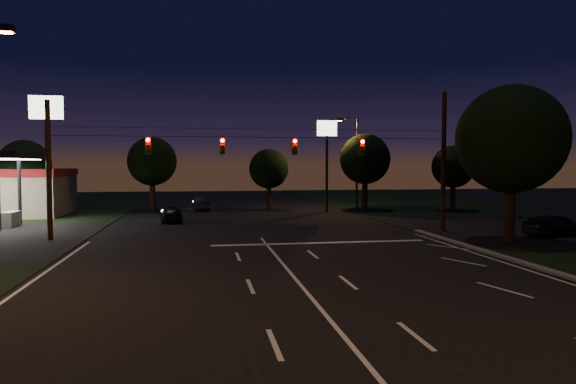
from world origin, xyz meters
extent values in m
plane|color=black|center=(0.00, 0.00, 0.00)|extent=(140.00, 140.00, 0.00)
cube|color=black|center=(20.00, 16.00, 0.00)|extent=(20.00, 16.00, 0.02)
cube|color=silver|center=(0.00, -6.00, 0.01)|extent=(0.14, 40.00, 0.01)
cube|color=silver|center=(3.00, 11.50, 0.01)|extent=(12.00, 0.50, 0.01)
cylinder|color=black|center=(12.00, 15.00, 0.00)|extent=(0.30, 0.30, 9.00)
cylinder|color=black|center=(-12.00, 15.00, 0.00)|extent=(0.28, 0.28, 8.00)
cylinder|color=black|center=(0.00, 15.00, 6.00)|extent=(24.00, 0.03, 0.03)
cylinder|color=black|center=(0.00, 15.00, 6.50)|extent=(24.00, 0.02, 0.02)
cube|color=#3F3307|center=(-6.50, 15.00, 5.45)|extent=(0.32, 0.26, 1.00)
sphere|color=#FF0705|center=(-6.50, 14.84, 5.78)|extent=(0.22, 0.22, 0.22)
sphere|color=black|center=(-6.50, 14.84, 5.45)|extent=(0.20, 0.20, 0.20)
sphere|color=black|center=(-6.50, 14.84, 5.12)|extent=(0.20, 0.20, 0.20)
cube|color=#3F3307|center=(-2.20, 15.00, 5.45)|extent=(0.32, 0.26, 1.00)
sphere|color=#FF0705|center=(-2.20, 14.84, 5.78)|extent=(0.22, 0.22, 0.22)
sphere|color=black|center=(-2.20, 14.84, 5.45)|extent=(0.20, 0.20, 0.20)
sphere|color=black|center=(-2.20, 14.84, 5.12)|extent=(0.20, 0.20, 0.20)
cube|color=#3F3307|center=(2.20, 15.00, 5.45)|extent=(0.32, 0.26, 1.00)
sphere|color=#FF0705|center=(2.20, 14.84, 5.78)|extent=(0.22, 0.22, 0.22)
sphere|color=black|center=(2.20, 14.84, 5.45)|extent=(0.20, 0.20, 0.20)
sphere|color=black|center=(2.20, 14.84, 5.12)|extent=(0.20, 0.20, 0.20)
cube|color=#3F3307|center=(6.50, 15.00, 5.45)|extent=(0.32, 0.26, 1.00)
sphere|color=#FF0705|center=(6.50, 14.84, 5.78)|extent=(0.22, 0.22, 0.22)
sphere|color=black|center=(6.50, 14.84, 5.45)|extent=(0.20, 0.20, 0.20)
sphere|color=black|center=(6.50, 14.84, 5.12)|extent=(0.20, 0.20, 0.20)
cube|color=gray|center=(-16.50, 22.00, 0.55)|extent=(0.80, 2.00, 1.10)
cylinder|color=black|center=(-16.50, 24.00, 2.40)|extent=(0.24, 0.24, 4.80)
cylinder|color=black|center=(-14.00, 22.00, 3.75)|extent=(0.24, 0.24, 7.50)
cube|color=white|center=(-14.00, 22.00, 8.30)|extent=(2.20, 0.30, 1.60)
cylinder|color=black|center=(8.00, 30.00, 3.50)|extent=(0.24, 0.24, 7.00)
cube|color=white|center=(8.00, 30.00, 7.70)|extent=(1.80, 0.30, 1.40)
cube|color=black|center=(-9.70, 2.00, 8.70)|extent=(0.60, 0.35, 0.22)
cube|color=orange|center=(-9.70, 2.00, 8.58)|extent=(0.45, 0.25, 0.04)
cylinder|color=black|center=(11.50, 32.00, 4.50)|extent=(0.20, 0.20, 9.00)
cylinder|color=black|center=(10.60, 32.00, 8.80)|extent=(1.80, 0.12, 0.12)
cube|color=black|center=(9.70, 32.00, 8.70)|extent=(0.60, 0.35, 0.22)
cube|color=orange|center=(9.70, 32.00, 8.58)|extent=(0.45, 0.25, 0.04)
cylinder|color=black|center=(13.50, 10.00, 2.00)|extent=(0.60, 0.60, 4.00)
sphere|color=black|center=(13.50, 10.00, 5.76)|extent=(6.00, 6.00, 6.00)
sphere|color=black|center=(14.10, 10.45, 5.58)|extent=(4.50, 4.50, 4.50)
sphere|color=black|center=(12.90, 10.30, 5.62)|extent=(4.20, 4.20, 4.20)
cylinder|color=black|center=(-18.00, 30.00, 1.50)|extent=(0.49, 0.49, 3.00)
sphere|color=black|center=(-18.00, 30.00, 4.32)|extent=(4.20, 4.20, 4.20)
sphere|color=black|center=(-17.58, 30.32, 4.19)|extent=(3.15, 3.15, 3.15)
sphere|color=black|center=(-18.42, 30.21, 4.23)|extent=(2.94, 2.94, 2.94)
cylinder|color=black|center=(-8.00, 34.00, 1.62)|extent=(0.52, 0.52, 3.25)
sphere|color=black|center=(-8.00, 34.00, 4.68)|extent=(4.60, 4.60, 4.60)
sphere|color=black|center=(-7.54, 34.34, 4.54)|extent=(3.45, 3.45, 3.45)
sphere|color=black|center=(-8.46, 34.23, 4.58)|extent=(3.22, 3.22, 3.22)
cylinder|color=black|center=(3.00, 33.00, 1.38)|extent=(0.47, 0.47, 2.75)
sphere|color=black|center=(3.00, 33.00, 3.96)|extent=(3.80, 3.80, 3.80)
sphere|color=black|center=(3.38, 33.28, 3.85)|extent=(2.85, 2.85, 2.85)
sphere|color=black|center=(2.62, 33.19, 3.87)|extent=(2.66, 2.66, 2.66)
cylinder|color=black|center=(12.00, 31.00, 1.70)|extent=(0.53, 0.53, 3.40)
sphere|color=black|center=(12.00, 31.00, 4.90)|extent=(4.80, 4.80, 4.80)
sphere|color=black|center=(12.48, 31.36, 4.75)|extent=(3.60, 3.60, 3.60)
sphere|color=black|center=(11.52, 31.24, 4.79)|extent=(3.36, 3.36, 3.36)
cylinder|color=black|center=(20.00, 29.00, 1.45)|extent=(0.48, 0.48, 2.90)
sphere|color=black|center=(20.00, 29.00, 4.18)|extent=(4.00, 4.00, 4.00)
sphere|color=black|center=(20.40, 29.30, 4.06)|extent=(3.00, 3.00, 3.00)
sphere|color=black|center=(19.60, 29.20, 4.09)|extent=(2.80, 2.80, 2.80)
imported|color=black|center=(-5.70, 23.55, 0.65)|extent=(1.92, 3.95, 1.30)
imported|color=black|center=(-3.42, 33.72, 0.65)|extent=(1.67, 4.01, 1.29)
imported|color=black|center=(17.72, 11.73, 0.65)|extent=(4.78, 2.90, 1.30)
camera|label=1|loc=(-3.53, -16.01, 4.31)|focal=32.00mm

